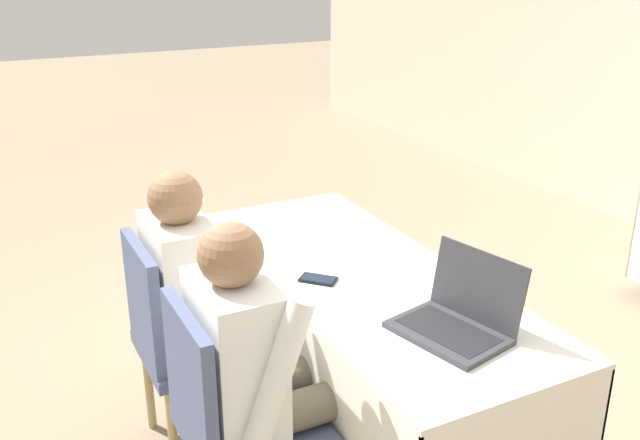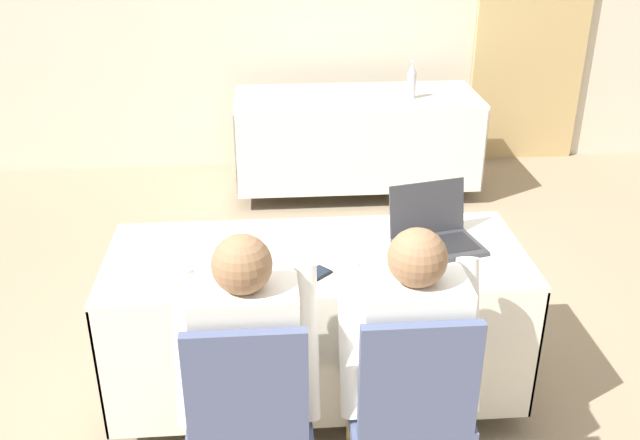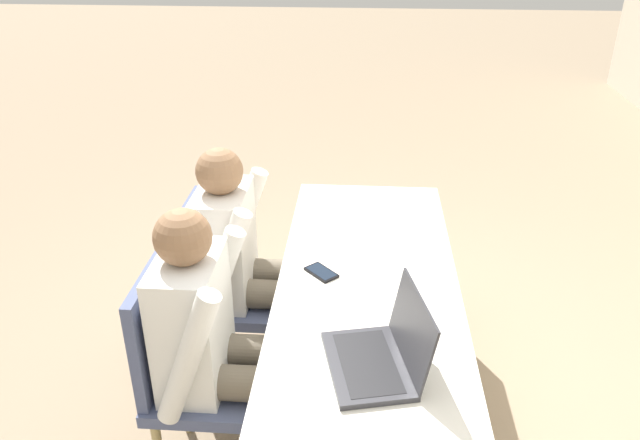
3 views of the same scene
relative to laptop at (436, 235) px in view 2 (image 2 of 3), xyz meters
name	(u,v)px [view 2 (image 2 of 3)]	position (x,y,z in m)	size (l,w,h in m)	color
ground_plane	(317,395)	(-0.52, -0.04, -0.80)	(24.00, 24.00, 0.00)	gray
conference_table_near	(317,292)	(-0.52, -0.04, -0.24)	(1.78, 0.70, 0.75)	white
conference_table_far	(356,120)	(-0.05, 2.34, -0.24)	(1.78, 0.70, 0.75)	white
laptop	(436,235)	(0.00, 0.00, 0.00)	(0.41, 0.36, 0.25)	#333338
cell_phone	(315,275)	(-0.54, -0.22, -0.04)	(0.15, 0.15, 0.01)	black
paper_beside_laptop	(279,240)	(-0.67, 0.10, -0.05)	(0.27, 0.33, 0.00)	white
paper_centre_table	(196,276)	(-1.01, -0.19, -0.05)	(0.32, 0.36, 0.00)	white
water_bottle	(412,81)	(0.33, 2.24, 0.07)	(0.07, 0.07, 0.27)	#B7B7C1
chair_near_left	(249,408)	(-0.80, -0.69, -0.30)	(0.44, 0.44, 0.91)	tan
chair_near_right	(409,400)	(-0.23, -0.69, -0.30)	(0.44, 0.44, 0.91)	tan
person_checkered_shirt	(248,353)	(-0.80, -0.59, -0.14)	(0.50, 0.52, 1.17)	#665B4C
person_white_shirt	(406,346)	(-0.23, -0.59, -0.14)	(0.50, 0.52, 1.17)	#665B4C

